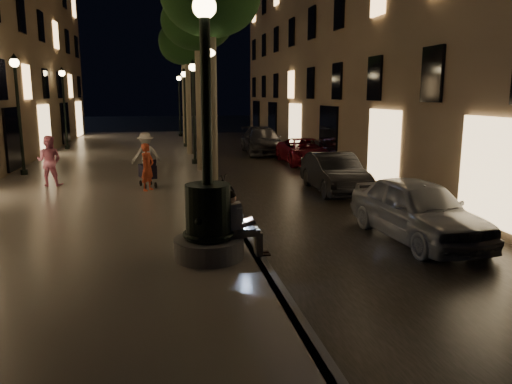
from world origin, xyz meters
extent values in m
plane|color=black|center=(0.00, 15.00, 0.00)|extent=(120.00, 120.00, 0.00)
cube|color=black|center=(3.00, 15.00, 0.01)|extent=(6.00, 45.00, 0.02)
cube|color=slate|center=(-4.00, 15.00, 0.10)|extent=(8.00, 45.00, 0.20)
cube|color=#59595B|center=(0.00, 15.00, 0.10)|extent=(0.25, 45.00, 0.20)
cube|color=brown|center=(10.00, 18.00, 7.50)|extent=(8.00, 36.00, 15.00)
cylinder|color=#59595B|center=(-1.00, 2.00, 0.40)|extent=(1.40, 1.40, 0.40)
cylinder|color=black|center=(-1.00, 2.00, 1.15)|extent=(0.90, 0.90, 1.10)
torus|color=black|center=(-1.00, 2.00, 0.70)|extent=(1.04, 1.04, 0.10)
torus|color=black|center=(-1.00, 2.00, 1.55)|extent=(0.89, 0.89, 0.09)
cylinder|color=black|center=(-1.00, 2.00, 3.30)|extent=(0.20, 0.20, 3.20)
sphere|color=#FFD88C|center=(-1.00, 2.00, 5.00)|extent=(0.44, 0.44, 0.44)
cube|color=tan|center=(-0.45, 2.00, 0.69)|extent=(0.36, 0.24, 0.18)
cube|color=silver|center=(-0.51, 2.00, 1.03)|extent=(0.45, 0.26, 0.57)
sphere|color=tan|center=(-0.54, 2.00, 1.40)|extent=(0.21, 0.21, 0.21)
sphere|color=black|center=(-0.55, 2.00, 1.44)|extent=(0.21, 0.21, 0.21)
cube|color=tan|center=(-0.21, 1.91, 0.69)|extent=(0.46, 0.13, 0.14)
cube|color=tan|center=(-0.21, 2.09, 0.69)|extent=(0.46, 0.13, 0.14)
cube|color=tan|center=(0.01, 1.91, 0.45)|extent=(0.13, 0.12, 0.49)
cube|color=tan|center=(0.01, 2.09, 0.45)|extent=(0.13, 0.12, 0.49)
cube|color=black|center=(0.11, 1.91, 0.22)|extent=(0.26, 0.10, 0.03)
cube|color=black|center=(0.11, 2.09, 0.22)|extent=(0.26, 0.10, 0.03)
cube|color=black|center=(-0.19, 2.00, 0.77)|extent=(0.24, 0.33, 0.02)
cube|color=black|center=(-0.35, 2.00, 0.88)|extent=(0.09, 0.33, 0.22)
cube|color=#A9CEF2|center=(-0.33, 2.00, 0.88)|extent=(0.06, 0.30, 0.18)
cylinder|color=#6B604C|center=(-0.25, 8.00, 2.70)|extent=(0.28, 0.28, 5.00)
cylinder|color=#6B604C|center=(-0.20, 14.00, 2.75)|extent=(0.28, 0.28, 5.10)
ellipsoid|color=black|center=(-0.20, 14.00, 6.40)|extent=(3.00, 3.00, 2.40)
cylinder|color=#6B604C|center=(-0.30, 20.00, 2.65)|extent=(0.28, 0.28, 4.90)
ellipsoid|color=black|center=(-0.30, 20.00, 6.20)|extent=(3.00, 3.00, 2.40)
cylinder|color=#6B604C|center=(-0.22, 26.00, 2.80)|extent=(0.28, 0.28, 5.20)
ellipsoid|color=black|center=(-0.22, 26.00, 6.50)|extent=(3.00, 3.00, 2.40)
cylinder|color=black|center=(-0.30, 8.00, 0.30)|extent=(0.28, 0.28, 0.20)
cylinder|color=black|center=(-0.30, 8.00, 2.40)|extent=(0.12, 0.12, 4.40)
sphere|color=#FFD88C|center=(-0.30, 8.00, 4.65)|extent=(0.36, 0.36, 0.36)
cone|color=black|center=(-0.30, 8.00, 4.90)|extent=(0.30, 0.30, 0.22)
cylinder|color=black|center=(-0.30, 16.00, 0.30)|extent=(0.28, 0.28, 0.20)
cylinder|color=black|center=(-0.30, 16.00, 2.40)|extent=(0.12, 0.12, 4.40)
sphere|color=#FFD88C|center=(-0.30, 16.00, 4.65)|extent=(0.36, 0.36, 0.36)
cone|color=black|center=(-0.30, 16.00, 4.90)|extent=(0.30, 0.30, 0.22)
cylinder|color=black|center=(-0.30, 24.00, 0.30)|extent=(0.28, 0.28, 0.20)
cylinder|color=black|center=(-0.30, 24.00, 2.40)|extent=(0.12, 0.12, 4.40)
sphere|color=#FFD88C|center=(-0.30, 24.00, 4.65)|extent=(0.36, 0.36, 0.36)
cone|color=black|center=(-0.30, 24.00, 4.90)|extent=(0.30, 0.30, 0.22)
cylinder|color=black|center=(-0.30, 32.00, 0.30)|extent=(0.28, 0.28, 0.20)
cylinder|color=black|center=(-0.30, 32.00, 2.40)|extent=(0.12, 0.12, 4.40)
sphere|color=#FFD88C|center=(-0.30, 32.00, 4.65)|extent=(0.36, 0.36, 0.36)
cone|color=black|center=(-0.30, 32.00, 4.90)|extent=(0.30, 0.30, 0.22)
cylinder|color=black|center=(-7.40, 14.00, 0.30)|extent=(0.28, 0.28, 0.20)
cylinder|color=black|center=(-7.40, 14.00, 2.40)|extent=(0.12, 0.12, 4.40)
sphere|color=#FFD88C|center=(-7.40, 14.00, 4.65)|extent=(0.36, 0.36, 0.36)
cone|color=black|center=(-7.40, 14.00, 4.90)|extent=(0.30, 0.30, 0.22)
cylinder|color=black|center=(-7.40, 24.00, 0.30)|extent=(0.28, 0.28, 0.20)
cylinder|color=black|center=(-7.40, 24.00, 2.40)|extent=(0.12, 0.12, 4.40)
sphere|color=#FFD88C|center=(-7.40, 24.00, 4.65)|extent=(0.36, 0.36, 0.36)
cone|color=black|center=(-7.40, 24.00, 4.90)|extent=(0.30, 0.30, 0.22)
cube|color=black|center=(-2.36, 10.18, 0.77)|extent=(0.66, 0.87, 0.46)
cube|color=black|center=(-2.26, 9.83, 1.08)|extent=(0.45, 0.29, 0.30)
cylinder|color=black|center=(-2.45, 9.83, 0.30)|extent=(0.10, 0.21, 0.21)
cylinder|color=black|center=(-2.09, 9.93, 0.30)|extent=(0.10, 0.21, 0.21)
cylinder|color=black|center=(-2.62, 10.42, 0.30)|extent=(0.10, 0.21, 0.21)
cylinder|color=black|center=(-2.27, 10.53, 0.30)|extent=(0.10, 0.21, 0.21)
cylinder|color=black|center=(-2.48, 10.57, 1.18)|extent=(0.16, 0.45, 0.28)
imported|color=#9B9EA2|center=(4.07, 3.02, 0.74)|extent=(2.03, 4.44, 1.48)
imported|color=black|center=(4.14, 9.01, 0.69)|extent=(1.61, 4.24, 1.38)
imported|color=maroon|center=(5.20, 16.31, 0.64)|extent=(2.17, 4.61, 1.27)
imported|color=#2F2F34|center=(4.00, 21.13, 0.74)|extent=(2.27, 5.18, 1.48)
imported|color=#C74527|center=(-2.34, 9.54, 1.01)|extent=(0.65, 0.70, 1.61)
imported|color=pink|center=(-5.79, 11.09, 1.10)|extent=(0.99, 0.84, 1.80)
imported|color=silver|center=(-2.46, 12.51, 1.08)|extent=(1.29, 0.98, 1.76)
imported|color=black|center=(-0.40, 7.49, 0.62)|extent=(1.65, 1.26, 0.83)
camera|label=1|loc=(-1.88, -7.60, 3.43)|focal=35.00mm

